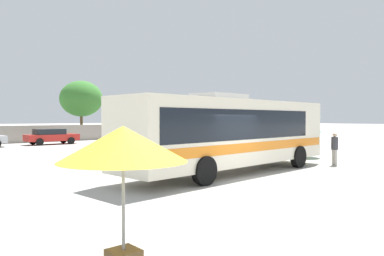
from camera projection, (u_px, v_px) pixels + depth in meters
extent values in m
plane|color=#A3A099|center=(111.00, 160.00, 21.36)|extent=(300.00, 300.00, 0.00)
cube|color=#9E998C|center=(10.00, 135.00, 35.05)|extent=(80.00, 0.30, 1.66)
cube|color=silver|center=(232.00, 132.00, 16.21)|extent=(11.55, 3.24, 2.69)
cube|color=black|center=(224.00, 124.00, 15.79)|extent=(9.50, 3.15, 1.18)
cube|color=orange|center=(232.00, 145.00, 16.22)|extent=(11.33, 3.25, 0.38)
cube|color=#19212D|center=(298.00, 120.00, 20.30)|extent=(0.18, 2.29, 1.40)
cube|color=orange|center=(298.00, 148.00, 20.34)|extent=(0.21, 2.50, 0.65)
cube|color=#B2B2B2|center=(220.00, 97.00, 15.56)|extent=(2.28, 1.53, 0.24)
cylinder|color=black|center=(256.00, 153.00, 19.63)|extent=(1.06, 0.36, 1.04)
cylinder|color=black|center=(298.00, 157.00, 17.92)|extent=(1.06, 0.36, 1.04)
cylinder|color=black|center=(159.00, 165.00, 14.84)|extent=(1.06, 0.36, 1.04)
cylinder|color=black|center=(204.00, 171.00, 13.14)|extent=(1.06, 0.36, 1.04)
cylinder|color=#B7B2A8|center=(333.00, 157.00, 18.76)|extent=(0.15, 0.15, 0.80)
cylinder|color=#B7B2A8|center=(336.00, 158.00, 18.63)|extent=(0.15, 0.15, 0.80)
cylinder|color=#38383D|center=(335.00, 143.00, 18.67)|extent=(0.39, 0.39, 0.63)
sphere|color=beige|center=(335.00, 135.00, 18.66)|extent=(0.22, 0.22, 0.22)
cylinder|color=gray|center=(302.00, 140.00, 22.78)|extent=(0.05, 0.05, 2.09)
cone|color=green|center=(303.00, 127.00, 22.76)|extent=(2.28, 2.28, 0.63)
cube|color=brown|center=(302.00, 154.00, 22.80)|extent=(0.45, 0.45, 0.36)
cylinder|color=gray|center=(123.00, 201.00, 5.68)|extent=(0.05, 0.05, 2.19)
cone|color=yellow|center=(123.00, 144.00, 5.66)|extent=(1.96, 1.96, 0.54)
cube|color=red|center=(52.00, 138.00, 33.89)|extent=(4.56, 1.89, 0.59)
cube|color=black|center=(49.00, 132.00, 33.72)|extent=(2.52, 1.71, 0.49)
cylinder|color=black|center=(63.00, 140.00, 35.48)|extent=(0.64, 0.23, 0.64)
cylinder|color=black|center=(71.00, 141.00, 34.15)|extent=(0.64, 0.23, 0.64)
cylinder|color=black|center=(33.00, 141.00, 33.64)|extent=(0.64, 0.23, 0.64)
cylinder|color=black|center=(40.00, 142.00, 32.31)|extent=(0.64, 0.23, 0.64)
cube|color=red|center=(125.00, 135.00, 38.14)|extent=(4.43, 1.98, 0.65)
cube|color=black|center=(123.00, 129.00, 37.98)|extent=(2.46, 1.76, 0.53)
cylinder|color=black|center=(131.00, 137.00, 39.73)|extent=(0.65, 0.25, 0.64)
cylinder|color=black|center=(141.00, 138.00, 38.48)|extent=(0.65, 0.25, 0.64)
cylinder|color=black|center=(109.00, 138.00, 37.83)|extent=(0.65, 0.25, 0.64)
cylinder|color=black|center=(119.00, 139.00, 36.58)|extent=(0.65, 0.25, 0.64)
cylinder|color=brown|center=(81.00, 126.00, 44.52)|extent=(0.32, 0.32, 2.94)
ellipsoid|color=#38752D|center=(81.00, 99.00, 44.44)|extent=(4.98, 4.98, 4.23)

